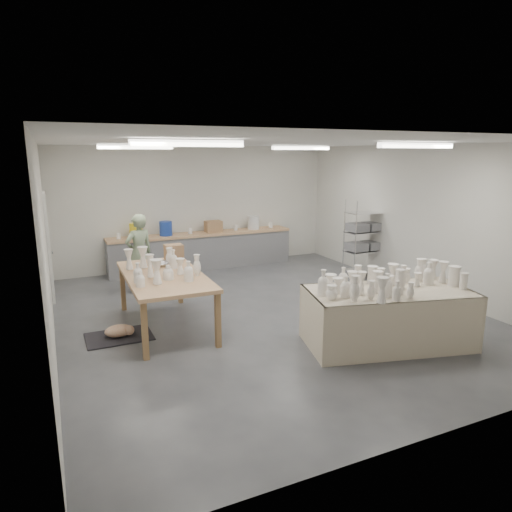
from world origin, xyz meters
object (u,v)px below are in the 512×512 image
drying_table (387,315)px  work_table (164,272)px  potter (139,253)px  red_stool (138,273)px

drying_table → work_table: work_table is taller
potter → red_stool: size_ratio=3.32×
drying_table → red_stool: bearing=136.0°
drying_table → red_stool: size_ratio=5.34×
work_table → red_stool: 2.45m
work_table → potter: size_ratio=1.49×
drying_table → work_table: bearing=156.6°
red_stool → drying_table: bearing=-58.0°
drying_table → potter: (-2.84, 4.28, 0.35)m
drying_table → work_table: (-2.84, 2.17, 0.45)m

